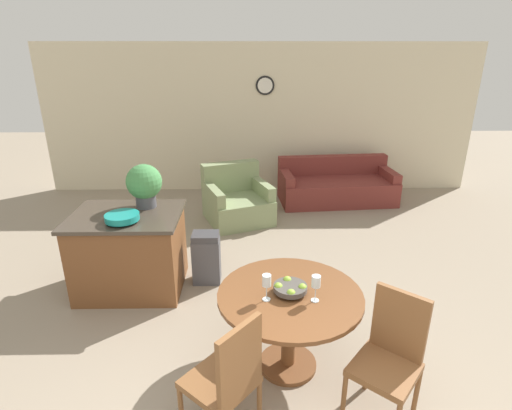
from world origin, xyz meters
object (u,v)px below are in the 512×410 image
wine_glass_left (267,282)px  trash_bin (206,258)px  armchair (237,202)px  dining_chair_near_left (228,377)px  dining_chair_near_right (390,353)px  fruit_bowl (290,288)px  kitchen_island (130,251)px  potted_plant (144,184)px  couch (336,186)px  wine_glass_right (316,282)px  teal_bowl (122,217)px  dining_table (289,311)px

wine_glass_left → trash_bin: size_ratio=0.36×
trash_bin → armchair: bearing=80.6°
dining_chair_near_left → armchair: dining_chair_near_left is taller
dining_chair_near_right → wine_glass_left: (-0.86, 0.39, 0.35)m
armchair → fruit_bowl: bearing=-102.1°
armchair → wine_glass_left: bearing=-105.6°
trash_bin → kitchen_island: bearing=-171.8°
potted_plant → couch: potted_plant is taller
fruit_bowl → wine_glass_right: wine_glass_right is taller
kitchen_island → couch: bearing=44.1°
dining_chair_near_right → dining_chair_near_left: bearing=50.6°
dining_chair_near_right → kitchen_island: (-2.32, 1.73, -0.08)m
fruit_bowl → wine_glass_left: 0.24m
dining_chair_near_right → wine_glass_left: size_ratio=4.51×
dining_chair_near_left → teal_bowl: bearing=74.2°
trash_bin → wine_glass_left: bearing=-66.8°
wine_glass_left → wine_glass_right: bearing=-3.1°
dining_chair_near_left → potted_plant: (-1.00, 2.15, 0.63)m
dining_chair_near_left → armchair: size_ratio=0.82×
dining_table → kitchen_island: kitchen_island is taller
dining_table → fruit_bowl: size_ratio=4.33×
couch → armchair: (-1.76, -0.83, 0.02)m
armchair → dining_chair_near_right: bearing=-93.4°
dining_chair_near_left → couch: size_ratio=0.48×
couch → armchair: armchair is taller
wine_glass_right → teal_bowl: teal_bowl is taller
dining_chair_near_right → fruit_bowl: dining_chair_near_right is taller
dining_chair_near_left → teal_bowl: 2.11m
dining_chair_near_left → dining_chair_near_right: 1.16m
potted_plant → trash_bin: potted_plant is taller
fruit_bowl → armchair: (-0.52, 3.23, -0.49)m
wine_glass_left → kitchen_island: wine_glass_left is taller
dining_table → teal_bowl: teal_bowl is taller
dining_chair_near_left → couch: (1.71, 4.73, -0.27)m
wine_glass_right → potted_plant: (-1.66, 1.59, 0.28)m
dining_table → teal_bowl: 1.97m
dining_table → potted_plant: size_ratio=2.40×
dining_table → armchair: (-0.52, 3.23, -0.27)m
teal_bowl → potted_plant: bearing=72.1°
fruit_bowl → wine_glass_left: (-0.19, -0.08, 0.11)m
wine_glass_left → kitchen_island: size_ratio=0.19×
dining_chair_near_left → teal_bowl: size_ratio=2.86×
fruit_bowl → teal_bowl: size_ratio=0.78×
dining_table → potted_plant: (-1.47, 1.48, 0.61)m
wine_glass_right → trash_bin: (-1.00, 1.49, -0.59)m
dining_chair_near_right → couch: 4.57m
dining_chair_near_right → kitchen_island: dining_chair_near_right is taller
dining_chair_near_left → armchair: 3.91m
dining_table → trash_bin: dining_table is taller
dining_table → wine_glass_left: size_ratio=5.33×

